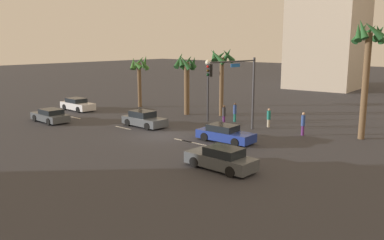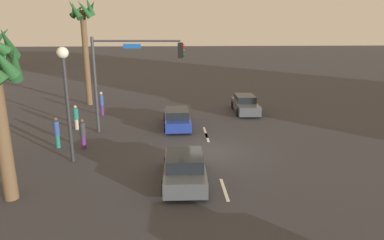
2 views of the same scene
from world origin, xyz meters
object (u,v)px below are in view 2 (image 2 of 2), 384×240
at_px(car_3, 177,118).
at_px(streetlamp, 65,83).
at_px(pedestrian_1, 57,132).
at_px(pedestrian_2, 76,117).
at_px(car_0, 185,168).
at_px(car_4, 245,104).
at_px(pedestrian_0, 102,103).
at_px(palm_tree_3, 84,28).
at_px(traffic_signal, 125,68).
at_px(pedestrian_3, 83,133).

xyz_separation_m(car_3, streetlamp, (-6.10, 5.51, 3.51)).
bearing_deg(pedestrian_1, pedestrian_2, -1.42).
bearing_deg(car_0, pedestrian_2, 39.27).
bearing_deg(car_0, car_3, 1.19).
height_order(car_4, streetlamp, streetlamp).
bearing_deg(pedestrian_0, palm_tree_3, 25.08).
bearing_deg(pedestrian_2, pedestrian_0, -14.86).
relative_size(car_4, traffic_signal, 0.72).
height_order(traffic_signal, palm_tree_3, palm_tree_3).
distance_m(pedestrian_0, pedestrian_3, 7.63).
bearing_deg(streetlamp, pedestrian_1, 33.39).
xyz_separation_m(traffic_signal, pedestrian_2, (0.81, 3.59, -3.35)).
relative_size(car_3, car_4, 1.02).
relative_size(car_4, pedestrian_1, 2.44).
distance_m(car_0, pedestrian_2, 11.08).
relative_size(car_3, traffic_signal, 0.73).
xyz_separation_m(car_0, traffic_signal, (7.76, 3.42, 3.59)).
bearing_deg(pedestrian_1, car_3, -60.20).
bearing_deg(car_4, pedestrian_3, 125.96).
bearing_deg(palm_tree_3, pedestrian_0, -154.92).
bearing_deg(pedestrian_3, pedestrian_1, 83.53).
relative_size(traffic_signal, pedestrian_1, 3.39).
height_order(car_3, palm_tree_3, palm_tree_3).
bearing_deg(traffic_signal, palm_tree_3, 27.58).
bearing_deg(car_4, car_3, 124.64).
bearing_deg(car_4, pedestrian_0, 92.01).
relative_size(traffic_signal, pedestrian_3, 3.53).
xyz_separation_m(pedestrian_1, pedestrian_3, (-0.17, -1.49, -0.05)).
relative_size(car_4, palm_tree_3, 0.48).
height_order(car_3, pedestrian_3, pedestrian_3).
distance_m(streetlamp, pedestrian_2, 6.81).
xyz_separation_m(car_4, pedestrian_0, (-0.40, 11.46, 0.38)).
height_order(car_3, pedestrian_2, pedestrian_2).
xyz_separation_m(car_0, pedestrian_1, (4.87, 7.10, 0.33)).
xyz_separation_m(car_3, traffic_signal, (-1.07, 3.24, 3.62)).
distance_m(car_0, pedestrian_1, 8.62).
relative_size(car_0, pedestrian_3, 2.47).
relative_size(pedestrian_0, pedestrian_2, 1.12).
bearing_deg(pedestrian_3, car_4, -54.04).
relative_size(car_0, pedestrian_1, 2.37).
distance_m(traffic_signal, pedestrian_1, 5.70).
relative_size(pedestrian_3, palm_tree_3, 0.19).
distance_m(pedestrian_3, palm_tree_3, 13.11).
bearing_deg(car_0, traffic_signal, 23.78).
height_order(car_0, pedestrian_1, pedestrian_1).
relative_size(pedestrian_2, pedestrian_3, 0.96).
xyz_separation_m(pedestrian_1, palm_tree_3, (11.40, 0.76, 5.68)).
bearing_deg(pedestrian_2, car_4, -71.59).
height_order(streetlamp, pedestrian_2, streetlamp).
xyz_separation_m(car_4, streetlamp, (-9.99, 11.14, 3.48)).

